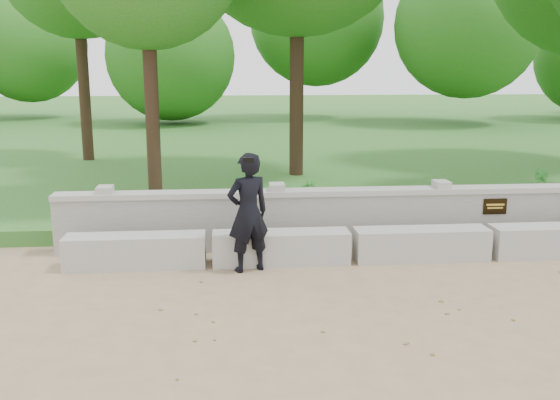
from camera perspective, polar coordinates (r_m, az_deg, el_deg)
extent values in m
plane|color=#9A7E5E|center=(7.90, 23.95, -8.95)|extent=(80.00, 80.00, 0.00)
cube|color=#26621F|center=(20.91, 5.42, 5.08)|extent=(40.00, 22.00, 0.25)
cube|color=#B1AEA7|center=(8.77, -13.07, -4.57)|extent=(1.90, 0.45, 0.45)
cube|color=#B1AEA7|center=(8.71, 0.10, -4.36)|extent=(1.90, 0.45, 0.45)
cube|color=#B1AEA7|center=(9.10, 12.78, -3.94)|extent=(1.90, 0.45, 0.45)
cube|color=#B1AEA7|center=(9.88, 23.92, -3.42)|extent=(1.90, 0.45, 0.45)
cube|color=#A6A49D|center=(10.02, 17.09, -1.59)|extent=(12.50, 0.25, 0.82)
cube|color=#B1AEA7|center=(9.93, 17.25, 0.93)|extent=(12.50, 0.35, 0.08)
cube|color=black|center=(9.97, 19.06, -0.56)|extent=(0.36, 0.02, 0.24)
imported|color=black|center=(8.25, -2.94, -1.17)|extent=(0.69, 0.58, 1.60)
cube|color=black|center=(7.79, -2.92, 3.65)|extent=(0.14, 0.07, 0.07)
cylinder|color=#382619|center=(17.19, -17.53, 10.60)|extent=(0.29, 0.29, 4.27)
cylinder|color=#382619|center=(11.37, -11.65, 8.93)|extent=(0.25, 0.25, 3.71)
cylinder|color=#382619|center=(14.13, 1.53, 11.72)|extent=(0.32, 0.32, 4.67)
imported|color=#2C7929|center=(10.01, 1.55, -0.25)|extent=(0.38, 0.36, 0.60)
imported|color=#2C7929|center=(12.65, 22.86, 1.36)|extent=(0.40, 0.40, 0.57)
imported|color=#2C7929|center=(10.66, 2.64, 0.41)|extent=(0.40, 0.41, 0.56)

